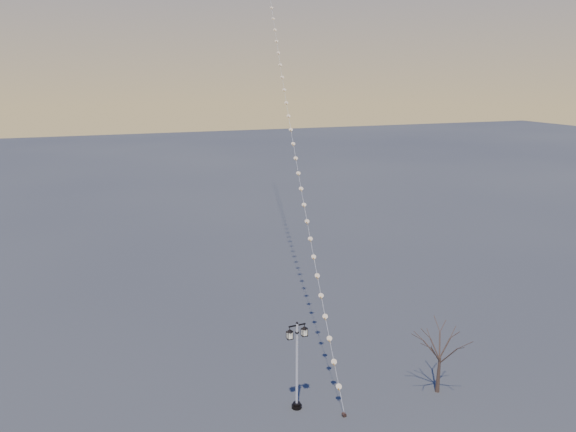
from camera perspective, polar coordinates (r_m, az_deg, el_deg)
name	(u,v)px	position (r m, az deg, el deg)	size (l,w,h in m)	color
ground	(369,430)	(28.90, 8.63, -21.58)	(300.00, 300.00, 0.00)	#3F4140
street_lamp	(297,361)	(28.65, 0.96, -15.20)	(1.26, 0.55, 4.96)	black
bare_tree	(441,347)	(31.11, 15.95, -13.32)	(2.35, 2.35, 3.90)	#453328
kite_train	(282,50)	(47.00, -0.63, 17.22)	(9.94, 45.88, 38.41)	#2F1E16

